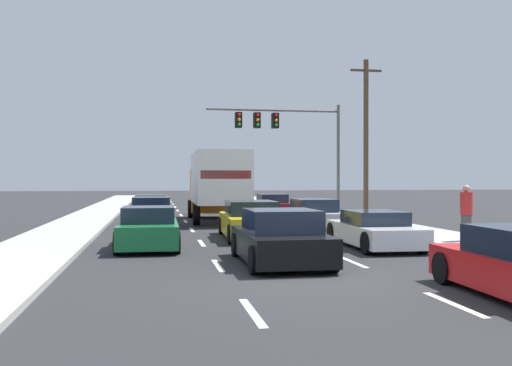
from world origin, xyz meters
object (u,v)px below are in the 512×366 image
(car_maroon, at_px, (272,206))
(car_silver, at_px, (312,214))
(car_white, at_px, (374,230))
(car_yellow, at_px, (251,221))
(utility_pole_mid, at_px, (366,136))
(car_navy, at_px, (151,214))
(traffic_signal_mast, at_px, (279,128))
(car_tan, at_px, (151,207))
(pedestrian_mid_block, at_px, (466,213))
(box_truck, at_px, (217,182))
(car_green, at_px, (148,229))
(car_black, at_px, (280,239))

(car_maroon, height_order, car_silver, car_maroon)
(car_white, bearing_deg, car_yellow, 135.08)
(car_silver, xyz_separation_m, utility_pole_mid, (4.97, 6.75, 3.96))
(car_navy, height_order, traffic_signal_mast, traffic_signal_mast)
(car_tan, relative_size, car_yellow, 0.99)
(car_navy, bearing_deg, car_white, -51.00)
(pedestrian_mid_block, bearing_deg, box_truck, 119.84)
(car_yellow, xyz_separation_m, car_silver, (3.37, 4.14, -0.04))
(utility_pole_mid, bearing_deg, pedestrian_mid_block, -97.99)
(traffic_signal_mast, relative_size, utility_pole_mid, 0.98)
(car_navy, height_order, box_truck, box_truck)
(car_green, xyz_separation_m, car_black, (3.23, -3.84, 0.04))
(car_green, distance_m, traffic_signal_mast, 20.19)
(box_truck, relative_size, car_maroon, 1.95)
(car_black, relative_size, traffic_signal_mast, 0.48)
(car_silver, bearing_deg, traffic_signal_mast, 85.02)
(car_black, xyz_separation_m, utility_pole_mid, (8.65, 17.12, 3.92))
(car_navy, xyz_separation_m, car_silver, (6.87, -0.97, -0.04))
(car_green, relative_size, car_black, 0.99)
(utility_pole_mid, bearing_deg, car_green, -131.80)
(box_truck, distance_m, traffic_signal_mast, 9.23)
(car_green, relative_size, car_yellow, 0.87)
(utility_pole_mid, bearing_deg, car_black, -116.79)
(car_navy, distance_m, utility_pole_mid, 13.75)
(box_truck, xyz_separation_m, car_black, (-0.00, -14.60, -1.33))
(car_black, distance_m, car_maroon, 18.38)
(car_yellow, height_order, traffic_signal_mast, traffic_signal_mast)
(car_maroon, xyz_separation_m, traffic_signal_mast, (1.20, 3.77, 4.72))
(car_tan, xyz_separation_m, car_yellow, (3.54, -11.97, 0.04))
(car_green, bearing_deg, pedestrian_mid_block, -4.95)
(car_tan, xyz_separation_m, pedestrian_mid_block, (9.90, -15.22, 0.45))
(car_green, height_order, box_truck, box_truck)
(car_yellow, xyz_separation_m, utility_pole_mid, (8.34, 10.89, 3.92))
(car_yellow, bearing_deg, utility_pole_mid, 52.56)
(car_yellow, relative_size, car_maroon, 1.13)
(car_tan, xyz_separation_m, utility_pole_mid, (11.88, -1.08, 3.96))
(box_truck, xyz_separation_m, car_maroon, (3.47, 3.45, -1.36))
(car_white, relative_size, pedestrian_mid_block, 2.56)
(car_tan, bearing_deg, pedestrian_mid_block, -56.96)
(car_yellow, relative_size, car_black, 1.15)
(car_yellow, bearing_deg, car_white, -44.92)
(car_tan, bearing_deg, box_truck, -48.09)
(traffic_signal_mast, bearing_deg, car_yellow, -105.65)
(car_white, distance_m, pedestrian_mid_block, 3.12)
(car_maroon, bearing_deg, utility_pole_mid, -10.13)
(car_navy, distance_m, car_white, 10.77)
(box_truck, relative_size, traffic_signal_mast, 0.95)
(car_yellow, relative_size, traffic_signal_mast, 0.55)
(car_black, bearing_deg, car_silver, 70.48)
(car_navy, height_order, car_maroon, car_navy)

